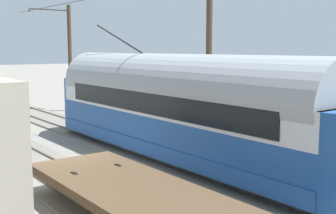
% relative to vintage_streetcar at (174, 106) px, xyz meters
% --- Properties ---
extents(ground_plane, '(220.00, 220.00, 0.00)m').
position_rel_vintage_streetcar_xyz_m(ground_plane, '(4.64, -0.69, -2.26)').
color(ground_plane, gray).
extents(track_streetcar_siding, '(2.80, 80.00, 0.18)m').
position_rel_vintage_streetcar_xyz_m(track_streetcar_siding, '(-0.00, -1.00, -2.21)').
color(track_streetcar_siding, slate).
rests_on(track_streetcar_siding, ground).
extents(track_adjacent_siding, '(2.80, 80.00, 0.18)m').
position_rel_vintage_streetcar_xyz_m(track_adjacent_siding, '(4.64, -1.00, -2.21)').
color(track_adjacent_siding, slate).
rests_on(track_adjacent_siding, ground).
extents(vintage_streetcar, '(2.65, 17.28, 5.51)m').
position_rel_vintage_streetcar_xyz_m(vintage_streetcar, '(0.00, 0.00, 0.00)').
color(vintage_streetcar, '#1E4C93').
rests_on(vintage_streetcar, ground).
extents(catenary_pole_foreground, '(3.05, 0.28, 7.57)m').
position_rel_vintage_streetcar_xyz_m(catenary_pole_foreground, '(-2.75, -15.87, 1.70)').
color(catenary_pole_foreground, '#423323').
rests_on(catenary_pole_foreground, ground).
extents(catenary_pole_mid_near, '(3.05, 0.28, 7.57)m').
position_rel_vintage_streetcar_xyz_m(catenary_pole_mid_near, '(-2.75, -1.12, 1.70)').
color(catenary_pole_mid_near, '#423323').
rests_on(catenary_pole_mid_near, ground).
extents(switch_stand, '(0.50, 0.30, 1.24)m').
position_rel_vintage_streetcar_xyz_m(switch_stand, '(-1.73, -6.92, -1.56)').
color(switch_stand, black).
rests_on(switch_stand, ground).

